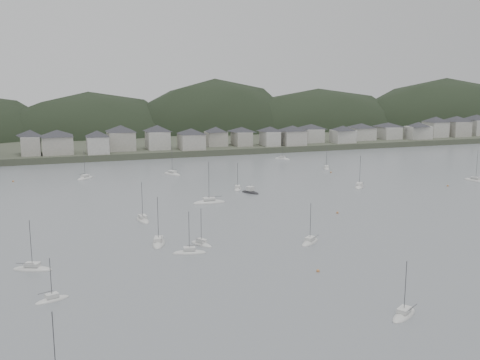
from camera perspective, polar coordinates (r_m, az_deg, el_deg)
name	(u,v)px	position (r m, az deg, el deg)	size (l,w,h in m)	color
ground	(367,277)	(110.58, 13.03, -9.83)	(900.00, 900.00, 0.00)	slate
far_shore_land	(136,131)	(388.12, -10.74, 4.98)	(900.00, 250.00, 3.00)	#383D2D
forested_ridge	(150,154)	(365.21, -9.32, 2.66)	(851.55, 103.94, 102.57)	black
waterfront_town	(263,134)	(292.42, 2.42, 4.79)	(451.48, 28.46, 12.92)	#98968B
sailboat_lead	(52,300)	(102.63, -18.92, -11.67)	(6.32, 3.95, 8.29)	silver
moored_fleet	(229,208)	(162.34, -1.15, -2.92)	(266.57, 176.96, 13.92)	silver
motor_launch_far	(250,192)	(184.15, 1.07, -1.26)	(5.70, 7.54, 3.73)	black
mooring_buoys	(271,211)	(158.61, 3.22, -3.27)	(167.90, 131.12, 0.70)	#BA743E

